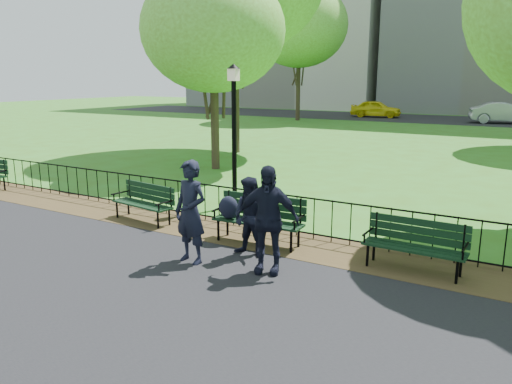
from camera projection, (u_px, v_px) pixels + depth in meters
The scene contains 16 objects.
ground at pixel (239, 264), 9.11m from camera, with size 120.00×120.00×0.00m, color #39641A.
asphalt_path at pixel (94, 349), 6.25m from camera, with size 60.00×9.20×0.01m, color black.
dirt_strip at pixel (277, 241), 10.37m from camera, with size 60.00×1.60×0.01m, color #382C16.
far_street at pixel (480, 121), 38.54m from camera, with size 70.00×9.00×0.01m, color black.
iron_fence at pixel (288, 213), 10.68m from camera, with size 24.06×0.06×1.00m.
park_bench_main at pixel (246, 211), 10.18m from camera, with size 1.92×0.70×1.07m.
park_bench_left_a at pixel (145, 198), 11.73m from camera, with size 1.74×0.74×0.96m.
park_bench_right_a at pixel (416, 240), 8.70m from camera, with size 1.76×0.58×0.99m.
lamppost at pixel (234, 131), 12.72m from camera, with size 0.33×0.33×3.66m.
tree_near_w at pixel (213, 31), 17.49m from camera, with size 5.09×5.09×7.10m.
tree_far_w at pixel (299, 26), 37.64m from camera, with size 7.35×7.35×10.25m.
person_left at pixel (191, 212), 9.00m from camera, with size 0.69×0.45×1.89m, color black.
person_mid at pixel (251, 217), 9.35m from camera, with size 0.74×0.39×1.52m, color black.
person_right at pixel (267, 220), 8.53m from camera, with size 1.11×0.45×1.89m, color black.
taxi at pixel (376, 109), 42.04m from camera, with size 1.67×4.16×1.42m, color yellow.
sedan_silver at pixel (504, 113), 36.34m from camera, with size 1.62×4.66×1.53m, color #94979B.
Camera 1 is at (4.61, -7.24, 3.34)m, focal length 35.00 mm.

